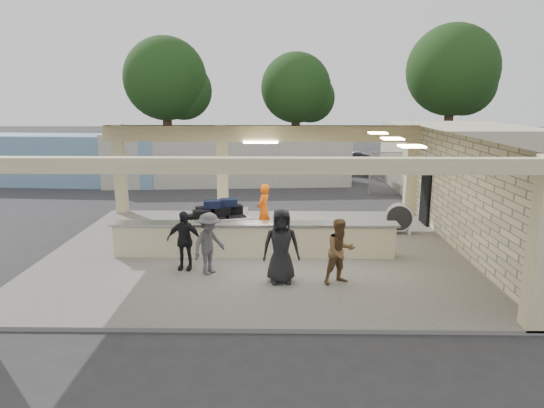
{
  "coord_description": "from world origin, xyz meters",
  "views": [
    {
      "loc": [
        0.73,
        -13.83,
        4.64
      ],
      "look_at": [
        0.49,
        1.0,
        1.29
      ],
      "focal_mm": 32.0,
      "sensor_mm": 36.0,
      "label": 1
    }
  ],
  "objects_px": {
    "car_dark": "(361,163)",
    "container_blue": "(65,160)",
    "passenger_d": "(281,246)",
    "container_white": "(228,159)",
    "car_white_a": "(411,167)",
    "drum_fan": "(399,218)",
    "luggage_cart": "(216,219)",
    "passenger_b": "(184,240)",
    "car_white_b": "(450,164)",
    "baggage_handler": "(264,210)",
    "passenger_a": "(340,251)",
    "passenger_c": "(209,243)",
    "baggage_counter": "(254,239)"
  },
  "relations": [
    {
      "from": "car_white_a",
      "to": "container_white",
      "type": "xyz_separation_m",
      "value": [
        -10.13,
        -2.0,
        0.69
      ]
    },
    {
      "from": "passenger_d",
      "to": "container_white",
      "type": "bearing_deg",
      "value": 96.19
    },
    {
      "from": "drum_fan",
      "to": "passenger_b",
      "type": "relative_size",
      "value": 0.64
    },
    {
      "from": "container_white",
      "to": "car_dark",
      "type": "bearing_deg",
      "value": 22.19
    },
    {
      "from": "car_dark",
      "to": "container_blue",
      "type": "xyz_separation_m",
      "value": [
        -16.2,
        -3.96,
        0.66
      ]
    },
    {
      "from": "luggage_cart",
      "to": "car_white_b",
      "type": "height_order",
      "value": "luggage_cart"
    },
    {
      "from": "luggage_cart",
      "to": "container_white",
      "type": "distance_m",
      "value": 10.57
    },
    {
      "from": "baggage_handler",
      "to": "passenger_a",
      "type": "xyz_separation_m",
      "value": [
        2.01,
        -4.08,
        -0.05
      ]
    },
    {
      "from": "drum_fan",
      "to": "container_white",
      "type": "height_order",
      "value": "container_white"
    },
    {
      "from": "luggage_cart",
      "to": "passenger_c",
      "type": "relative_size",
      "value": 1.61
    },
    {
      "from": "baggage_counter",
      "to": "baggage_handler",
      "type": "distance_m",
      "value": 2.06
    },
    {
      "from": "drum_fan",
      "to": "container_blue",
      "type": "height_order",
      "value": "container_blue"
    },
    {
      "from": "car_white_b",
      "to": "luggage_cart",
      "type": "bearing_deg",
      "value": 157.84
    },
    {
      "from": "passenger_a",
      "to": "drum_fan",
      "type": "bearing_deg",
      "value": 35.94
    },
    {
      "from": "baggage_counter",
      "to": "luggage_cart",
      "type": "bearing_deg",
      "value": 132.01
    },
    {
      "from": "passenger_c",
      "to": "car_white_a",
      "type": "height_order",
      "value": "passenger_c"
    },
    {
      "from": "baggage_handler",
      "to": "container_blue",
      "type": "height_order",
      "value": "container_blue"
    },
    {
      "from": "drum_fan",
      "to": "passenger_d",
      "type": "relative_size",
      "value": 0.55
    },
    {
      "from": "passenger_c",
      "to": "baggage_counter",
      "type": "bearing_deg",
      "value": -1.76
    },
    {
      "from": "luggage_cart",
      "to": "passenger_d",
      "type": "distance_m",
      "value": 3.97
    },
    {
      "from": "baggage_counter",
      "to": "container_blue",
      "type": "distance_m",
      "value": 15.85
    },
    {
      "from": "luggage_cart",
      "to": "passenger_b",
      "type": "xyz_separation_m",
      "value": [
        -0.53,
        -2.53,
        0.08
      ]
    },
    {
      "from": "car_white_a",
      "to": "baggage_handler",
      "type": "bearing_deg",
      "value": 153.33
    },
    {
      "from": "passenger_c",
      "to": "container_white",
      "type": "height_order",
      "value": "container_white"
    },
    {
      "from": "drum_fan",
      "to": "luggage_cart",
      "type": "bearing_deg",
      "value": -157.54
    },
    {
      "from": "passenger_d",
      "to": "baggage_counter",
      "type": "bearing_deg",
      "value": 106.05
    },
    {
      "from": "drum_fan",
      "to": "passenger_d",
      "type": "distance_m",
      "value": 5.91
    },
    {
      "from": "luggage_cart",
      "to": "baggage_counter",
      "type": "bearing_deg",
      "value": -66.62
    },
    {
      "from": "passenger_a",
      "to": "container_white",
      "type": "relative_size",
      "value": 0.13
    },
    {
      "from": "luggage_cart",
      "to": "drum_fan",
      "type": "relative_size",
      "value": 2.56
    },
    {
      "from": "baggage_handler",
      "to": "car_white_b",
      "type": "distance_m",
      "value": 16.57
    },
    {
      "from": "drum_fan",
      "to": "passenger_b",
      "type": "bearing_deg",
      "value": -138.55
    },
    {
      "from": "car_white_a",
      "to": "container_white",
      "type": "bearing_deg",
      "value": 108.25
    },
    {
      "from": "baggage_handler",
      "to": "passenger_b",
      "type": "xyz_separation_m",
      "value": [
        -1.99,
        -3.15,
        -0.07
      ]
    },
    {
      "from": "passenger_d",
      "to": "container_white",
      "type": "distance_m",
      "value": 14.2
    },
    {
      "from": "luggage_cart",
      "to": "passenger_c",
      "type": "bearing_deg",
      "value": -105.11
    },
    {
      "from": "passenger_d",
      "to": "container_white",
      "type": "height_order",
      "value": "container_white"
    },
    {
      "from": "baggage_handler",
      "to": "passenger_d",
      "type": "height_order",
      "value": "passenger_d"
    },
    {
      "from": "luggage_cart",
      "to": "container_blue",
      "type": "xyz_separation_m",
      "value": [
        -9.29,
        10.41,
        0.49
      ]
    },
    {
      "from": "drum_fan",
      "to": "baggage_handler",
      "type": "relative_size",
      "value": 0.59
    },
    {
      "from": "passenger_a",
      "to": "car_dark",
      "type": "relative_size",
      "value": 0.42
    },
    {
      "from": "passenger_b",
      "to": "car_white_b",
      "type": "bearing_deg",
      "value": 57.47
    },
    {
      "from": "drum_fan",
      "to": "passenger_c",
      "type": "height_order",
      "value": "passenger_c"
    },
    {
      "from": "car_white_a",
      "to": "car_dark",
      "type": "bearing_deg",
      "value": 60.77
    },
    {
      "from": "passenger_d",
      "to": "container_white",
      "type": "xyz_separation_m",
      "value": [
        -2.75,
        13.93,
        0.34
      ]
    },
    {
      "from": "passenger_c",
      "to": "car_white_a",
      "type": "xyz_separation_m",
      "value": [
        9.24,
        15.38,
        -0.23
      ]
    },
    {
      "from": "passenger_c",
      "to": "car_dark",
      "type": "xyz_separation_m",
      "value": [
        6.73,
        17.22,
        -0.27
      ]
    },
    {
      "from": "container_blue",
      "to": "passenger_b",
      "type": "bearing_deg",
      "value": -52.2
    },
    {
      "from": "container_white",
      "to": "passenger_a",
      "type": "bearing_deg",
      "value": -77.89
    },
    {
      "from": "passenger_a",
      "to": "passenger_c",
      "type": "distance_m",
      "value": 3.35
    }
  ]
}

